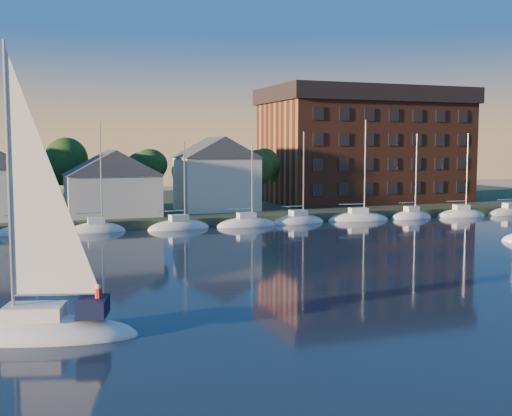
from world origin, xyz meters
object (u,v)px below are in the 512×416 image
clubhouse_east (216,173)px  condo_block (365,145)px  clubhouse_centre (112,182)px  hero_sailboat (38,325)px

clubhouse_east → condo_block: size_ratio=0.34×
clubhouse_centre → hero_sailboat: bearing=-102.2°
condo_block → hero_sailboat: condo_block is taller
condo_block → hero_sailboat: size_ratio=1.99×
clubhouse_east → condo_block: 26.94m
clubhouse_east → hero_sailboat: (-24.17, -49.15, -5.36)m
clubhouse_centre → condo_block: condo_block is taller
condo_block → hero_sailboat: (-50.17, -55.10, -9.15)m
clubhouse_centre → condo_block: 41.05m
clubhouse_centre → hero_sailboat: hero_sailboat is taller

